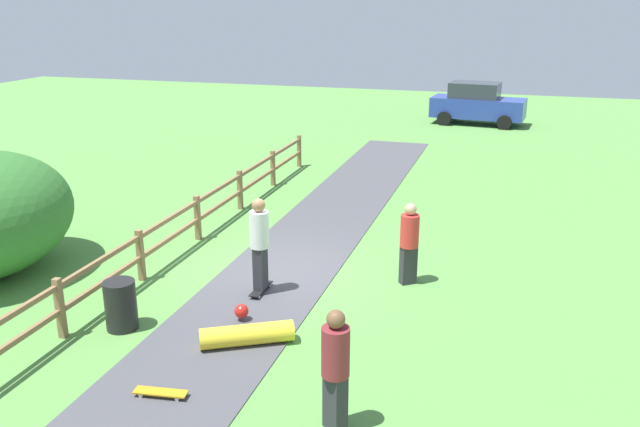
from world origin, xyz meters
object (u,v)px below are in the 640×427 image
at_px(trash_bin, 121,305).
at_px(bystander_maroon, 335,365).
at_px(parked_car_blue, 477,104).
at_px(skater_riding, 260,240).
at_px(skater_fallen, 247,333).
at_px(bystander_red, 409,240).
at_px(skateboard_loose, 161,392).

distance_m(trash_bin, bystander_maroon, 4.76).
bearing_deg(parked_car_blue, skater_riding, -97.48).
height_order(skater_riding, skater_fallen, skater_riding).
bearing_deg(skater_fallen, bystander_maroon, -41.56).
bearing_deg(bystander_maroon, trash_bin, 158.83).
bearing_deg(parked_car_blue, trash_bin, -101.29).
bearing_deg(bystander_red, parked_car_blue, 90.14).
xyz_separation_m(bystander_maroon, parked_car_blue, (0.07, 24.13, -0.03)).
bearing_deg(skateboard_loose, skater_riding, 89.13).
xyz_separation_m(skater_riding, parked_car_blue, (2.67, 20.32, -0.15)).
bearing_deg(trash_bin, bystander_red, 37.16).
distance_m(bystander_red, parked_car_blue, 19.00).
bearing_deg(trash_bin, skater_fallen, 3.26).
xyz_separation_m(skater_riding, bystander_red, (2.72, 1.32, -0.17)).
relative_size(skateboard_loose, parked_car_blue, 0.19).
distance_m(skater_riding, bystander_maroon, 4.61).
bearing_deg(skateboard_loose, parked_car_blue, 83.56).
height_order(skater_riding, parked_car_blue, skater_riding).
distance_m(skater_riding, skater_fallen, 2.24).
height_order(skater_fallen, bystander_red, bystander_red).
bearing_deg(bystander_maroon, skateboard_loose, -179.39).
height_order(skater_fallen, parked_car_blue, parked_car_blue).
distance_m(skateboard_loose, parked_car_blue, 24.33).
distance_m(skater_fallen, skateboard_loose, 1.96).
distance_m(skateboard_loose, bystander_red, 5.93).
bearing_deg(skater_riding, skateboard_loose, -90.87).
distance_m(trash_bin, skater_riding, 2.85).
bearing_deg(trash_bin, bystander_maroon, -21.17).
bearing_deg(skater_riding, trash_bin, -130.66).
relative_size(skater_fallen, parked_car_blue, 0.36).
xyz_separation_m(skater_riding, bystander_maroon, (2.60, -3.81, -0.13)).
xyz_separation_m(skateboard_loose, bystander_maroon, (2.66, 0.03, 0.90)).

